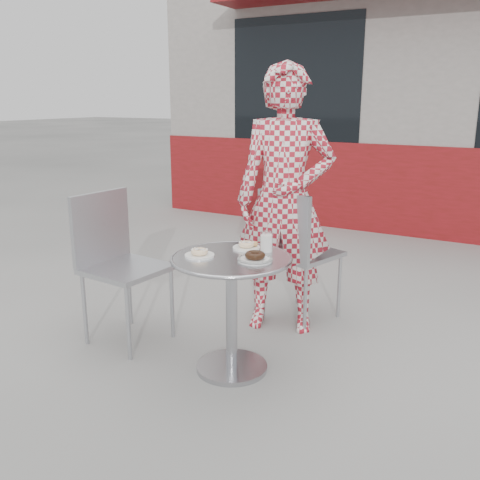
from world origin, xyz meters
The scene contains 10 objects.
ground centered at (0.00, 0.00, 0.00)m, with size 60.00×60.00×0.00m, color #9C9994.
storefront centered at (0.00, 5.56, 1.49)m, with size 6.02×4.55×3.00m.
bistro_table centered at (0.03, 0.03, 0.50)m, with size 0.66×0.66×0.67m.
chair_far centered at (0.07, 0.91, 0.28)m, with size 0.54×0.54×0.91m.
chair_left centered at (-0.73, 0.05, 0.29)m, with size 0.48×0.48×0.93m.
seated_person centered at (0.02, 0.73, 0.86)m, with size 0.63×0.41×1.71m, color maroon.
plate_far centered at (0.03, 0.22, 0.68)m, with size 0.16×0.16×0.04m.
plate_near centered at (-0.12, -0.04, 0.68)m, with size 0.16×0.16×0.04m.
plate_checker centered at (0.18, 0.04, 0.68)m, with size 0.19×0.19×0.05m.
milk_cup centered at (0.15, 0.22, 0.72)m, with size 0.07×0.07×0.11m.
Camera 1 is at (1.43, -2.33, 1.49)m, focal length 40.00 mm.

